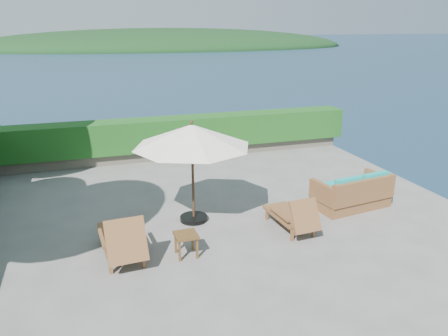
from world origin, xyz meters
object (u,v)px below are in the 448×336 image
object	(u,v)px
lounge_left	(122,238)
lounge_right	(293,215)
wicker_loveseat	(353,194)
side_table	(186,238)
patio_umbrella	(192,137)

from	to	relation	value
lounge_left	lounge_right	distance (m)	3.62
lounge_right	wicker_loveseat	size ratio (longest dim) A/B	0.78
lounge_right	side_table	distance (m)	2.47
lounge_left	wicker_loveseat	world-z (taller)	lounge_left
lounge_left	lounge_right	size ratio (longest dim) A/B	1.16
lounge_right	patio_umbrella	bearing A→B (deg)	144.35
patio_umbrella	side_table	size ratio (longest dim) A/B	5.70
side_table	patio_umbrella	bearing A→B (deg)	70.87
patio_umbrella	lounge_left	xyz separation A→B (m)	(-1.70, -1.23, -1.55)
lounge_right	wicker_loveseat	xyz separation A→B (m)	(1.95, 0.69, -0.01)
side_table	wicker_loveseat	world-z (taller)	wicker_loveseat
side_table	lounge_right	bearing A→B (deg)	8.39
wicker_loveseat	side_table	bearing A→B (deg)	-174.69
patio_umbrella	lounge_left	bearing A→B (deg)	-144.08
patio_umbrella	lounge_left	world-z (taller)	patio_umbrella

